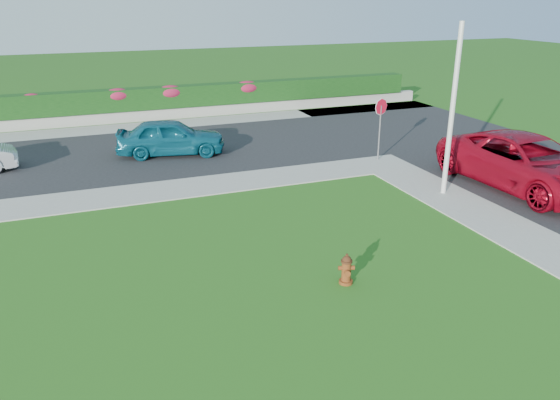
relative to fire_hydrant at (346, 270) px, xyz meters
name	(u,v)px	position (x,y,z in m)	size (l,w,h in m)	color
ground	(318,319)	(-1.24, -1.13, -0.36)	(120.00, 120.00, 0.00)	black
street_far	(56,162)	(-6.24, 12.87, -0.34)	(26.00, 8.00, 0.04)	black
sidewalk_far	(22,208)	(-7.24, 7.87, -0.34)	(24.00, 2.00, 0.04)	gray
curb_corner	(383,164)	(5.76, 7.87, -0.34)	(2.00, 2.00, 0.04)	gray
sidewalk_beyond	(140,127)	(-2.24, 17.87, -0.34)	(34.00, 2.00, 0.04)	gray
retaining_wall	(136,116)	(-2.24, 19.37, -0.06)	(34.00, 0.40, 0.60)	gray
hedge	(134,99)	(-2.24, 19.47, 0.79)	(32.00, 0.90, 1.10)	black
fire_hydrant	(346,270)	(0.00, 0.00, 0.00)	(0.39, 0.37, 0.75)	#551F0D
suv_red	(527,163)	(8.75, 3.62, 0.58)	(2.97, 6.43, 1.79)	maroon
sedan_teal	(171,137)	(-1.72, 12.18, 0.43)	(1.75, 4.36, 1.49)	#0E546A
utility_pole	(452,112)	(5.87, 4.21, 2.41)	(0.16, 0.16, 5.52)	silver
stop_sign	(381,115)	(5.88, 8.45, 1.50)	(0.66, 0.22, 2.51)	slate
flower_clump_c	(32,99)	(-7.11, 19.37, 1.14)	(1.04, 0.67, 0.52)	#A81C3A
flower_clump_d	(118,95)	(-3.05, 19.37, 1.07)	(1.37, 0.88, 0.68)	#A81C3A
flower_clump_e	(170,92)	(-0.35, 19.37, 1.06)	(1.42, 0.91, 0.71)	#A81C3A
flower_clump_f	(247,87)	(3.92, 19.37, 1.06)	(1.43, 0.92, 0.71)	#A81C3A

